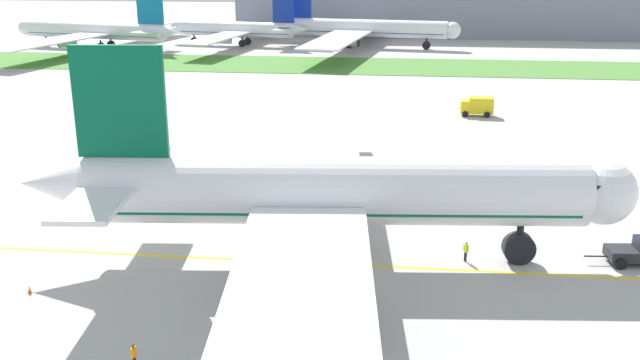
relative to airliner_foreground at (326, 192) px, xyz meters
The scene contains 13 objects.
ground_plane 6.91m from the airliner_foreground, 77.09° to the right, with size 600.00×600.00×0.00m, color #ADAAA5.
apron_taxi_line 5.86m from the airliner_foreground, 34.52° to the right, with size 280.00×0.36×0.01m, color yellow.
grass_median_strip 101.67m from the airliner_foreground, 89.52° to the left, with size 320.00×24.00×0.10m, color #4C8438.
airliner_foreground is the anchor object (origin of this frame).
pushback_tug 25.03m from the airliner_foreground, ahead, with size 6.41×2.83×2.18m.
ground_crew_wingwalker_port 12.06m from the airliner_foreground, ahead, with size 0.40×0.54×1.67m.
ground_crew_marshaller_front 19.69m from the airliner_foreground, 120.26° to the right, with size 0.26×0.56×1.60m.
traffic_cone_near_nose 22.84m from the airliner_foreground, 158.73° to the right, with size 0.36×0.36×0.58m.
service_truck_baggage_loader 57.46m from the airliner_foreground, 72.88° to the left, with size 4.83×2.42×2.79m.
parked_airliner_far_left 140.94m from the airliner_foreground, 120.23° to the left, with size 45.95×75.16×13.23m.
parked_airliner_far_centre 137.65m from the airliner_foreground, 105.73° to the left, with size 37.81×60.48×12.32m.
parked_airliner_far_right 133.23m from the airliner_foreground, 92.33° to the left, with size 49.74×81.06×14.02m.
terminal_building 164.56m from the airliner_foreground, 81.72° to the left, with size 132.59×20.00×18.00m, color gray.
Camera 1 is at (4.64, -47.95, 23.50)m, focal length 39.90 mm.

